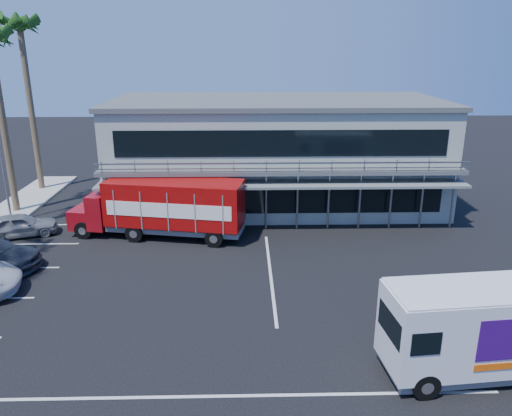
{
  "coord_description": "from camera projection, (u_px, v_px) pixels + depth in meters",
  "views": [
    {
      "loc": [
        0.73,
        -19.43,
        10.83
      ],
      "look_at": [
        1.37,
        6.49,
        2.3
      ],
      "focal_mm": 35.0,
      "sensor_mm": 36.0,
      "label": 1
    }
  ],
  "objects": [
    {
      "name": "white_van",
      "position": [
        485.0,
        329.0,
        16.73
      ],
      "size": [
        6.94,
        2.94,
        3.3
      ],
      "rotation": [
        0.0,
        0.0,
        0.09
      ],
      "color": "silver",
      "rests_on": "ground"
    },
    {
      "name": "ground",
      "position": [
        228.0,
        304.0,
        21.82
      ],
      "size": [
        120.0,
        120.0,
        0.0
      ],
      "primitive_type": "plane",
      "color": "black",
      "rests_on": "ground"
    },
    {
      "name": "light_pole_far",
      "position": [
        0.0,
        153.0,
        30.53
      ],
      "size": [
        0.5,
        0.25,
        8.09
      ],
      "color": "gray",
      "rests_on": "ground"
    },
    {
      "name": "red_truck",
      "position": [
        163.0,
        206.0,
        28.93
      ],
      "size": [
        10.45,
        4.22,
        3.43
      ],
      "rotation": [
        0.0,
        0.0,
        -0.19
      ],
      "color": "maroon",
      "rests_on": "ground"
    },
    {
      "name": "building",
      "position": [
        276.0,
        152.0,
        34.94
      ],
      "size": [
        22.4,
        12.0,
        7.3
      ],
      "color": "gray",
      "rests_on": "ground"
    },
    {
      "name": "parked_car_e",
      "position": [
        20.0,
        225.0,
        29.35
      ],
      "size": [
        4.43,
        2.95,
        1.4
      ],
      "primitive_type": "imported",
      "rotation": [
        0.0,
        0.0,
        1.92
      ],
      "color": "gray",
      "rests_on": "ground"
    },
    {
      "name": "palm_f",
      "position": [
        21.0,
        35.0,
        35.46
      ],
      "size": [
        2.8,
        2.8,
        13.25
      ],
      "color": "brown",
      "rests_on": "ground"
    }
  ]
}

